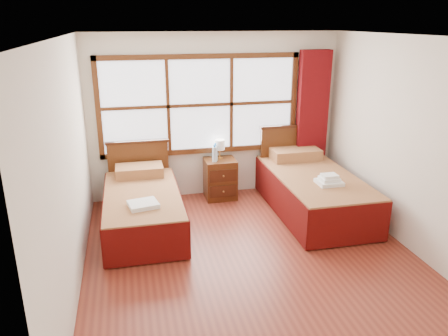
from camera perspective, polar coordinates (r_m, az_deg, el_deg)
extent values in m
plane|color=maroon|center=(5.44, 3.81, -11.80)|extent=(4.50, 4.50, 0.00)
plane|color=white|center=(4.68, 4.52, 16.75)|extent=(4.50, 4.50, 0.00)
plane|color=silver|center=(7.02, -1.15, 6.76)|extent=(4.00, 0.00, 4.00)
plane|color=silver|center=(4.75, -19.65, -0.27)|extent=(0.00, 4.50, 4.50)
plane|color=silver|center=(5.79, 23.48, 2.58)|extent=(0.00, 4.50, 4.50)
cube|color=white|center=(6.91, -3.16, 8.23)|extent=(3.00, 0.02, 1.40)
cube|color=#4E2711|center=(7.06, -3.03, 2.29)|extent=(3.16, 0.06, 0.08)
cube|color=#4E2711|center=(6.79, -3.24, 14.35)|extent=(3.16, 0.06, 0.08)
cube|color=#4E2711|center=(6.81, -16.12, 7.37)|extent=(0.08, 0.06, 1.56)
cube|color=#4E2711|center=(7.30, 9.01, 8.60)|extent=(0.08, 0.06, 1.56)
cube|color=#4E2711|center=(6.82, -7.31, 7.98)|extent=(0.05, 0.05, 1.40)
cube|color=#4E2711|center=(6.99, 0.96, 8.38)|extent=(0.05, 0.05, 1.40)
cube|color=#4E2711|center=(6.89, -3.13, 8.20)|extent=(3.00, 0.05, 0.05)
cube|color=#640A0D|center=(7.40, 11.39, 5.99)|extent=(0.50, 0.16, 2.30)
cube|color=#38190B|center=(6.19, -10.46, -6.56)|extent=(0.89, 1.79, 0.29)
cube|color=maroon|center=(6.08, -10.61, -4.28)|extent=(1.00, 1.98, 0.24)
cube|color=#570B09|center=(6.15, -15.21, -5.85)|extent=(0.03, 1.98, 0.50)
cube|color=#570B09|center=(6.17, -5.87, -5.17)|extent=(0.03, 1.98, 0.50)
cube|color=#570B09|center=(5.25, -10.02, -9.88)|extent=(1.00, 0.03, 0.50)
cube|color=maroon|center=(6.68, -10.99, -0.34)|extent=(0.70, 0.41, 0.16)
cube|color=#4E2711|center=(7.00, -11.02, -0.55)|extent=(0.93, 0.06, 0.97)
cube|color=#38190B|center=(6.85, -11.27, 3.36)|extent=(0.97, 0.08, 0.04)
cube|color=#38190B|center=(6.72, 11.54, -4.38)|extent=(1.00, 2.00, 0.33)
cube|color=maroon|center=(6.61, 11.71, -1.99)|extent=(1.12, 2.22, 0.27)
cube|color=#570B09|center=(6.47, 7.08, -3.77)|extent=(0.03, 2.22, 0.55)
cube|color=#570B09|center=(6.91, 15.86, -2.87)|extent=(0.03, 2.22, 0.55)
cube|color=#570B09|center=(5.77, 16.03, -7.29)|extent=(1.12, 0.03, 0.55)
cube|color=maroon|center=(7.24, 9.26, 1.86)|extent=(0.78, 0.46, 0.17)
cube|color=#4E2711|center=(7.46, 8.63, 1.27)|extent=(1.04, 0.06, 1.09)
cube|color=#38190B|center=(7.31, 8.84, 5.41)|extent=(1.09, 0.08, 0.04)
cube|color=#4E2711|center=(7.06, -0.51, -1.40)|extent=(0.49, 0.43, 0.65)
cube|color=#38190B|center=(6.90, -0.10, -3.06)|extent=(0.43, 0.02, 0.20)
cube|color=#38190B|center=(6.80, -0.10, -1.02)|extent=(0.43, 0.02, 0.20)
sphere|color=#A07236|center=(6.88, -0.07, -3.11)|extent=(0.03, 0.03, 0.03)
sphere|color=#A07236|center=(6.79, -0.07, -1.07)|extent=(0.03, 0.03, 0.03)
cube|color=white|center=(5.60, -10.51, -4.69)|extent=(0.41, 0.38, 0.06)
cube|color=white|center=(6.23, 13.57, -1.83)|extent=(0.34, 0.29, 0.05)
cube|color=white|center=(6.21, 13.60, -1.40)|extent=(0.25, 0.22, 0.05)
cube|color=white|center=(6.20, 13.63, -1.01)|extent=(0.21, 0.18, 0.04)
cylinder|color=#CB8F41|center=(7.01, -0.56, 1.33)|extent=(0.10, 0.10, 0.02)
cylinder|color=#CB8F41|center=(6.98, -0.56, 1.91)|extent=(0.02, 0.02, 0.13)
cylinder|color=white|center=(6.94, -0.56, 3.06)|extent=(0.16, 0.16, 0.16)
cylinder|color=silver|center=(6.81, -1.25, 1.79)|extent=(0.07, 0.07, 0.24)
cylinder|color=blue|center=(6.77, -1.26, 2.90)|extent=(0.04, 0.04, 0.03)
cylinder|color=silver|center=(6.88, -1.15, 1.99)|extent=(0.07, 0.07, 0.25)
cylinder|color=blue|center=(6.84, -1.16, 3.11)|extent=(0.04, 0.04, 0.03)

